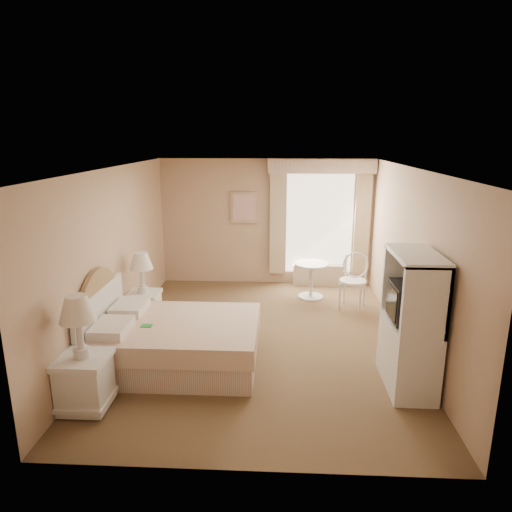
# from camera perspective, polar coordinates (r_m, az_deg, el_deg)

# --- Properties ---
(room) EXTENTS (4.21, 5.51, 2.51)m
(room) POSITION_cam_1_polar(r_m,az_deg,el_deg) (6.44, 0.58, -0.25)
(room) COLOR brown
(room) RESTS_ON ground
(window) EXTENTS (2.05, 0.22, 2.51)m
(window) POSITION_cam_1_polar(r_m,az_deg,el_deg) (9.04, 7.98, 4.57)
(window) COLOR white
(window) RESTS_ON room
(framed_art) EXTENTS (0.52, 0.04, 0.62)m
(framed_art) POSITION_cam_1_polar(r_m,az_deg,el_deg) (9.06, -1.55, 6.07)
(framed_art) COLOR tan
(framed_art) RESTS_ON room
(bed) EXTENTS (2.08, 1.57, 1.39)m
(bed) POSITION_cam_1_polar(r_m,az_deg,el_deg) (6.15, -10.48, -10.34)
(bed) COLOR tan
(bed) RESTS_ON room
(nightstand_near) EXTENTS (0.54, 0.54, 1.30)m
(nightstand_near) POSITION_cam_1_polar(r_m,az_deg,el_deg) (5.41, -20.77, -12.97)
(nightstand_near) COLOR white
(nightstand_near) RESTS_ON room
(nightstand_far) EXTENTS (0.49, 0.49, 1.19)m
(nightstand_far) POSITION_cam_1_polar(r_m,az_deg,el_deg) (7.34, -13.87, -5.34)
(nightstand_far) COLOR white
(nightstand_far) RESTS_ON room
(round_table) EXTENTS (0.63, 0.63, 0.66)m
(round_table) POSITION_cam_1_polar(r_m,az_deg,el_deg) (8.49, 6.93, -2.32)
(round_table) COLOR silver
(round_table) RESTS_ON room
(cafe_chair) EXTENTS (0.59, 0.59, 0.96)m
(cafe_chair) POSITION_cam_1_polar(r_m,az_deg,el_deg) (8.14, 12.14, -2.47)
(cafe_chair) COLOR silver
(cafe_chair) RESTS_ON room
(armoire) EXTENTS (0.50, 0.99, 1.65)m
(armoire) POSITION_cam_1_polar(r_m,az_deg,el_deg) (5.72, 18.72, -9.07)
(armoire) COLOR white
(armoire) RESTS_ON room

